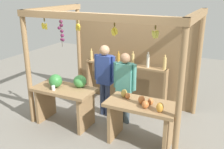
{
  "coord_description": "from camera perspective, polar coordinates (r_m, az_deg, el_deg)",
  "views": [
    {
      "loc": [
        2.12,
        -4.55,
        2.68
      ],
      "look_at": [
        0.0,
        -0.18,
        1.03
      ],
      "focal_mm": 41.25,
      "sensor_mm": 36.0,
      "label": 1
    }
  ],
  "objects": [
    {
      "name": "vendor_man",
      "position": [
        5.43,
        -1.62,
        -0.0
      ],
      "size": [
        0.48,
        0.21,
        1.57
      ],
      "rotation": [
        0.0,
        0.0,
        -0.2
      ],
      "color": "#36446B",
      "rests_on": "ground"
    },
    {
      "name": "ground_plane",
      "position": [
        5.69,
        0.82,
        -9.35
      ],
      "size": [
        12.0,
        12.0,
        0.0
      ],
      "primitive_type": "plane",
      "color": "gray",
      "rests_on": "ground"
    },
    {
      "name": "vendor_woman",
      "position": [
        5.13,
        2.83,
        -1.82
      ],
      "size": [
        0.48,
        0.2,
        1.49
      ],
      "rotation": [
        0.0,
        0.0,
        0.06
      ],
      "color": "#425159",
      "rests_on": "ground"
    },
    {
      "name": "fruit_counter_right",
      "position": [
        4.58,
        6.53,
        -8.67
      ],
      "size": [
        1.25,
        0.64,
        0.95
      ],
      "color": "#99754C",
      "rests_on": "ground"
    },
    {
      "name": "fruit_counter_left",
      "position": [
        5.27,
        -10.34,
        -4.26
      ],
      "size": [
        1.25,
        0.68,
        1.05
      ],
      "color": "#99754C",
      "rests_on": "ground"
    },
    {
      "name": "market_stall",
      "position": [
        5.57,
        2.69,
        4.82
      ],
      "size": [
        3.09,
        1.96,
        2.3
      ],
      "color": "#99754C",
      "rests_on": "ground"
    },
    {
      "name": "bottle_shelf_unit",
      "position": [
        5.99,
        3.07,
        0.29
      ],
      "size": [
        1.98,
        0.22,
        1.35
      ],
      "color": "#99754C",
      "rests_on": "ground"
    }
  ]
}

